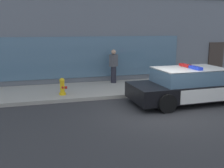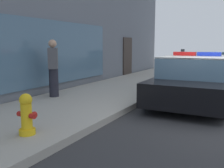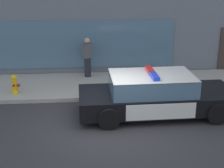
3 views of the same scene
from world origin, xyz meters
name	(u,v)px [view 1 (image 1 of 3)]	position (x,y,z in m)	size (l,w,h in m)	color
ground	(165,110)	(0.00, 0.00, 0.00)	(48.00, 48.00, 0.00)	#303033
sidewalk	(132,87)	(0.00, 3.48, 0.07)	(48.00, 3.10, 0.15)	#A39E93
storefront_building	(90,19)	(-0.80, 9.57, 3.50)	(22.28, 9.08, 7.01)	slate
police_cruiser	(192,85)	(1.54, 0.70, 0.68)	(5.21, 2.25, 1.49)	black
fire_hydrant	(62,87)	(-3.43, 2.64, 0.50)	(0.34, 0.39, 0.73)	gold
pedestrian_on_sidewalk	(114,66)	(-0.65, 4.45, 1.01)	(0.48, 0.44, 1.71)	#23232D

